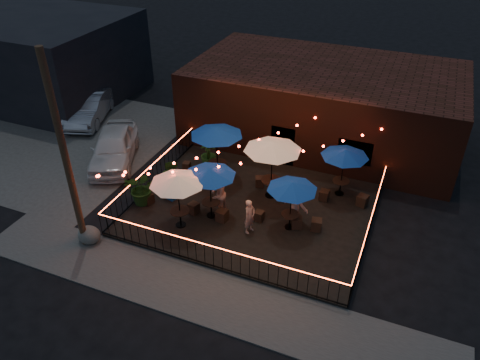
# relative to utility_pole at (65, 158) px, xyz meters

# --- Properties ---
(ground) EXTENTS (110.00, 110.00, 0.00)m
(ground) POSITION_rel_utility_pole_xyz_m (5.40, 2.60, -4.00)
(ground) COLOR black
(ground) RESTS_ON ground
(patio) EXTENTS (10.00, 8.00, 0.15)m
(patio) POSITION_rel_utility_pole_xyz_m (5.40, 4.60, -3.92)
(patio) COLOR black
(patio) RESTS_ON ground
(sidewalk) EXTENTS (18.00, 2.50, 0.05)m
(sidewalk) POSITION_rel_utility_pole_xyz_m (5.40, -0.65, -3.98)
(sidewalk) COLOR #423F3D
(sidewalk) RESTS_ON ground
(parking_lot) EXTENTS (11.00, 12.00, 0.02)m
(parking_lot) POSITION_rel_utility_pole_xyz_m (-6.60, 6.60, -3.99)
(parking_lot) COLOR #423F3D
(parking_lot) RESTS_ON ground
(brick_building) EXTENTS (14.00, 8.00, 4.00)m
(brick_building) POSITION_rel_utility_pole_xyz_m (6.40, 12.59, -2.00)
(brick_building) COLOR black
(brick_building) RESTS_ON ground
(background_building) EXTENTS (12.00, 9.00, 5.00)m
(background_building) POSITION_rel_utility_pole_xyz_m (-12.60, 11.60, -1.50)
(background_building) COLOR black
(background_building) RESTS_ON ground
(utility_pole) EXTENTS (0.26, 0.26, 8.00)m
(utility_pole) POSITION_rel_utility_pole_xyz_m (0.00, 0.00, 0.00)
(utility_pole) COLOR #3B2518
(utility_pole) RESTS_ON ground
(fence_front) EXTENTS (10.00, 0.04, 1.04)m
(fence_front) POSITION_rel_utility_pole_xyz_m (5.40, 0.60, -3.34)
(fence_front) COLOR black
(fence_front) RESTS_ON patio
(fence_left) EXTENTS (0.04, 8.00, 1.04)m
(fence_left) POSITION_rel_utility_pole_xyz_m (0.40, 4.60, -3.34)
(fence_left) COLOR black
(fence_left) RESTS_ON patio
(fence_right) EXTENTS (0.04, 8.00, 1.04)m
(fence_right) POSITION_rel_utility_pole_xyz_m (10.40, 4.60, -3.34)
(fence_right) COLOR black
(fence_right) RESTS_ON patio
(festoon_lights) EXTENTS (10.02, 8.72, 1.32)m
(festoon_lights) POSITION_rel_utility_pole_xyz_m (4.39, 4.30, -1.48)
(festoon_lights) COLOR red
(festoon_lights) RESTS_ON ground
(cafe_table_0) EXTENTS (2.38, 2.38, 2.45)m
(cafe_table_0) POSITION_rel_utility_pole_xyz_m (3.07, 2.34, -1.61)
(cafe_table_0) COLOR black
(cafe_table_0) RESTS_ON patio
(cafe_table_1) EXTENTS (2.70, 2.70, 2.70)m
(cafe_table_1) POSITION_rel_utility_pole_xyz_m (2.96, 6.23, -1.39)
(cafe_table_1) COLOR black
(cafe_table_1) RESTS_ON patio
(cafe_table_2) EXTENTS (2.48, 2.48, 2.39)m
(cafe_table_2) POSITION_rel_utility_pole_xyz_m (3.97, 3.42, -1.67)
(cafe_table_2) COLOR black
(cafe_table_2) RESTS_ON patio
(cafe_table_3) EXTENTS (3.14, 3.14, 2.79)m
(cafe_table_3) POSITION_rel_utility_pole_xyz_m (5.81, 5.79, -1.31)
(cafe_table_3) COLOR black
(cafe_table_3) RESTS_ON patio
(cafe_table_4) EXTENTS (2.50, 2.50, 2.24)m
(cafe_table_4) POSITION_rel_utility_pole_xyz_m (7.29, 3.93, -1.81)
(cafe_table_4) COLOR black
(cafe_table_4) RESTS_ON patio
(cafe_table_5) EXTENTS (2.32, 2.32, 2.32)m
(cafe_table_5) POSITION_rel_utility_pole_xyz_m (8.68, 7.14, -1.73)
(cafe_table_5) COLOR black
(cafe_table_5) RESTS_ON patio
(bistro_chair_0) EXTENTS (0.46, 0.46, 0.46)m
(bistro_chair_0) POSITION_rel_utility_pole_xyz_m (1.00, 3.17, -3.62)
(bistro_chair_0) COLOR black
(bistro_chair_0) RESTS_ON patio
(bistro_chair_1) EXTENTS (0.48, 0.48, 0.47)m
(bistro_chair_1) POSITION_rel_utility_pole_xyz_m (3.17, 3.33, -3.62)
(bistro_chair_1) COLOR black
(bistro_chair_1) RESTS_ON patio
(bistro_chair_2) EXTENTS (0.38, 0.38, 0.40)m
(bistro_chair_2) POSITION_rel_utility_pole_xyz_m (1.24, 6.31, -3.65)
(bistro_chair_2) COLOR black
(bistro_chair_2) RESTS_ON patio
(bistro_chair_3) EXTENTS (0.40, 0.40, 0.41)m
(bistro_chair_3) POSITION_rel_utility_pole_xyz_m (3.08, 5.86, -3.64)
(bistro_chair_3) COLOR black
(bistro_chair_3) RESTS_ON patio
(bistro_chair_4) EXTENTS (0.47, 0.47, 0.51)m
(bistro_chair_4) POSITION_rel_utility_pole_xyz_m (4.53, 3.29, -3.60)
(bistro_chair_4) COLOR black
(bistro_chair_4) RESTS_ON patio
(bistro_chair_5) EXTENTS (0.39, 0.39, 0.43)m
(bistro_chair_5) POSITION_rel_utility_pole_xyz_m (5.95, 3.92, -3.64)
(bistro_chair_5) COLOR black
(bistro_chair_5) RESTS_ON patio
(bistro_chair_6) EXTENTS (0.51, 0.51, 0.46)m
(bistro_chair_6) POSITION_rel_utility_pole_xyz_m (5.08, 6.33, -3.62)
(bistro_chair_6) COLOR black
(bistro_chair_6) RESTS_ON patio
(bistro_chair_7) EXTENTS (0.40, 0.40, 0.42)m
(bistro_chair_7) POSITION_rel_utility_pole_xyz_m (6.67, 6.38, -3.64)
(bistro_chair_7) COLOR black
(bistro_chair_7) RESTS_ON patio
(bistro_chair_8) EXTENTS (0.52, 0.52, 0.49)m
(bistro_chair_8) POSITION_rel_utility_pole_xyz_m (7.56, 4.07, -3.60)
(bistro_chair_8) COLOR black
(bistro_chair_8) RESTS_ON patio
(bistro_chair_9) EXTENTS (0.49, 0.49, 0.50)m
(bistro_chair_9) POSITION_rel_utility_pole_xyz_m (8.35, 4.22, -3.60)
(bistro_chair_9) COLOR black
(bistro_chair_9) RESTS_ON patio
(bistro_chair_10) EXTENTS (0.41, 0.41, 0.47)m
(bistro_chair_10) POSITION_rel_utility_pole_xyz_m (8.12, 6.41, -3.61)
(bistro_chair_10) COLOR black
(bistro_chair_10) RESTS_ON patio
(bistro_chair_11) EXTENTS (0.53, 0.53, 0.51)m
(bistro_chair_11) POSITION_rel_utility_pole_xyz_m (9.79, 6.64, -3.60)
(bistro_chair_11) COLOR black
(bistro_chair_11) RESTS_ON patio
(patron_a) EXTENTS (0.52, 0.64, 1.53)m
(patron_a) POSITION_rel_utility_pole_xyz_m (5.85, 3.07, -3.09)
(patron_a) COLOR beige
(patron_a) RESTS_ON patio
(patron_b) EXTENTS (0.71, 0.91, 1.85)m
(patron_b) POSITION_rel_utility_pole_xyz_m (4.11, 3.80, -2.93)
(patron_b) COLOR #D7AC93
(patron_b) RESTS_ON patio
(patron_c) EXTENTS (1.30, 0.99, 1.79)m
(patron_c) POSITION_rel_utility_pole_xyz_m (7.34, 4.51, -2.96)
(patron_c) COLOR #E2AA97
(patron_c) RESTS_ON patio
(potted_shrub_a) EXTENTS (1.44, 1.27, 1.54)m
(potted_shrub_a) POSITION_rel_utility_pole_xyz_m (0.80, 3.10, -3.08)
(potted_shrub_a) COLOR #16370E
(potted_shrub_a) RESTS_ON patio
(potted_shrub_b) EXTENTS (0.83, 0.70, 1.39)m
(potted_shrub_b) POSITION_rel_utility_pole_xyz_m (1.18, 4.88, -3.15)
(potted_shrub_b) COLOR #113F11
(potted_shrub_b) RESTS_ON patio
(potted_shrub_c) EXTENTS (1.03, 1.03, 1.41)m
(potted_shrub_c) POSITION_rel_utility_pole_xyz_m (2.09, 7.05, -3.15)
(potted_shrub_c) COLOR #193C0C
(potted_shrub_c) RESTS_ON patio
(cooler) EXTENTS (0.81, 0.68, 0.93)m
(cooler) POSITION_rel_utility_pole_xyz_m (1.68, 3.94, -3.38)
(cooler) COLOR #114B9D
(cooler) RESTS_ON patio
(boulder) EXTENTS (0.97, 0.84, 0.72)m
(boulder) POSITION_rel_utility_pole_xyz_m (0.11, 0.16, -3.64)
(boulder) COLOR #4E4E49
(boulder) RESTS_ON ground
(car_white) EXTENTS (3.93, 5.35, 1.69)m
(car_white) POSITION_rel_utility_pole_xyz_m (-2.63, 5.83, -3.15)
(car_white) COLOR silver
(car_white) RESTS_ON ground
(car_silver) EXTENTS (3.23, 5.22, 1.62)m
(car_silver) POSITION_rel_utility_pole_xyz_m (-6.82, 9.34, -3.19)
(car_silver) COLOR #9F9FA6
(car_silver) RESTS_ON ground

